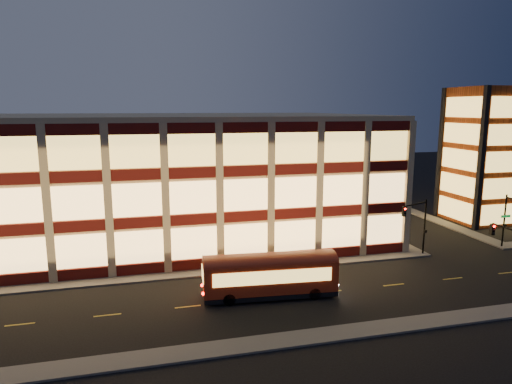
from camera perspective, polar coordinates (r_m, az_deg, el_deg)
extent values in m
plane|color=black|center=(42.83, -6.67, -10.53)|extent=(200.00, 200.00, 0.00)
cube|color=#514F4C|center=(43.48, -10.83, -10.22)|extent=(54.00, 2.00, 0.15)
cube|color=#514F4C|center=(65.06, 11.71, -3.27)|extent=(2.00, 30.00, 0.15)
cube|color=#514F4C|center=(70.51, 19.78, -2.62)|extent=(2.00, 30.00, 0.15)
cube|color=#514F4C|center=(31.14, -3.24, -18.83)|extent=(100.00, 2.00, 0.15)
cube|color=tan|center=(57.31, -12.10, 1.92)|extent=(50.00, 30.00, 14.00)
cube|color=tan|center=(56.72, -12.38, 9.18)|extent=(50.40, 30.40, 0.50)
cube|color=#470C0A|center=(44.11, -10.93, -9.12)|extent=(50.10, 0.25, 1.00)
cube|color=#FFC16B|center=(43.48, -11.03, -6.51)|extent=(49.00, 0.20, 3.00)
cube|color=#470C0A|center=(64.55, 11.03, -2.83)|extent=(0.25, 30.10, 1.00)
cube|color=#FFC16B|center=(64.10, 11.07, -1.01)|extent=(0.20, 29.00, 3.00)
cube|color=#470C0A|center=(42.85, -11.14, -3.57)|extent=(50.10, 0.25, 1.00)
cube|color=#FFC16B|center=(42.41, -11.24, -0.81)|extent=(49.00, 0.20, 3.00)
cube|color=#470C0A|center=(63.70, 11.16, 1.02)|extent=(0.25, 30.10, 1.00)
cube|color=#FFC16B|center=(63.38, 11.21, 2.89)|extent=(0.20, 29.00, 3.00)
cube|color=#470C0A|center=(42.01, -11.35, 2.26)|extent=(50.10, 0.25, 1.00)
cube|color=#FFC16B|center=(41.79, -11.45, 5.12)|extent=(49.00, 0.20, 3.00)
cube|color=#470C0A|center=(63.14, 11.30, 4.96)|extent=(0.25, 30.10, 1.00)
cube|color=#FFC16B|center=(62.97, 11.36, 6.86)|extent=(0.20, 29.00, 3.00)
cube|color=#8C3814|center=(68.87, 26.72, 4.12)|extent=(8.00, 8.00, 18.00)
cube|color=black|center=(63.25, 26.34, 3.68)|extent=(0.60, 0.60, 18.00)
cube|color=black|center=(69.48, 22.07, 4.52)|extent=(0.60, 0.60, 18.00)
cube|color=black|center=(74.49, 27.05, 4.49)|extent=(0.60, 0.60, 18.00)
cube|color=#ECBB52|center=(66.94, 28.49, -2.44)|extent=(6.60, 0.16, 2.60)
cube|color=#ECBB52|center=(67.34, 23.60, -1.97)|extent=(0.16, 6.60, 2.60)
cube|color=#ECBB52|center=(66.34, 28.75, 0.42)|extent=(6.60, 0.16, 2.60)
cube|color=#ECBB52|center=(66.74, 23.81, 0.88)|extent=(0.16, 6.60, 2.60)
cube|color=#ECBB52|center=(65.91, 29.01, 3.33)|extent=(6.60, 0.16, 2.60)
cube|color=#ECBB52|center=(66.31, 24.03, 3.78)|extent=(0.16, 6.60, 2.60)
cube|color=#ECBB52|center=(65.65, 29.27, 6.27)|extent=(6.60, 0.16, 2.60)
cube|color=#ECBB52|center=(66.05, 24.25, 6.70)|extent=(0.16, 6.60, 2.60)
cube|color=#ECBB52|center=(65.97, 24.47, 9.65)|extent=(0.16, 6.60, 2.60)
cylinder|color=black|center=(51.06, 20.31, -4.13)|extent=(0.18, 0.18, 6.00)
cylinder|color=black|center=(48.90, 19.32, -1.45)|extent=(3.56, 1.63, 0.14)
cube|color=black|center=(47.44, 18.02, -2.34)|extent=(0.32, 0.32, 0.95)
sphere|color=#FF0C05|center=(47.23, 18.15, -2.03)|extent=(0.20, 0.20, 0.20)
cube|color=black|center=(51.00, 20.41, -4.62)|extent=(0.25, 0.18, 0.28)
cylinder|color=black|center=(57.26, 28.60, -3.23)|extent=(0.18, 0.18, 6.00)
cube|color=black|center=(57.21, 28.70, -3.66)|extent=(0.25, 0.18, 0.28)
cube|color=#0C7226|center=(57.03, 28.76, -2.68)|extent=(1.20, 0.06, 0.28)
cylinder|color=black|center=(41.97, 29.29, -4.13)|extent=(0.14, 4.00, 0.14)
cube|color=black|center=(43.49, 27.43, -4.16)|extent=(0.32, 0.32, 0.95)
sphere|color=#FF0C05|center=(43.30, 27.62, -3.83)|extent=(0.20, 0.20, 0.20)
cube|color=#9B2008|center=(37.89, 1.73, -10.33)|extent=(11.06, 3.63, 2.50)
cube|color=black|center=(38.44, 1.72, -12.38)|extent=(11.06, 3.63, 0.38)
cylinder|color=black|center=(36.83, -3.37, -13.27)|extent=(1.00, 0.41, 0.98)
cylinder|color=black|center=(39.02, -3.75, -11.86)|extent=(1.00, 0.41, 0.98)
cylinder|color=black|center=(38.12, 7.34, -12.49)|extent=(1.00, 0.41, 0.98)
cylinder|color=black|center=(40.24, 6.34, -11.20)|extent=(1.00, 0.41, 0.98)
cube|color=#ECBB52|center=(36.51, 2.16, -10.62)|extent=(9.53, 0.87, 1.09)
cube|color=#ECBB52|center=(39.06, 1.33, -9.17)|extent=(9.53, 0.87, 1.09)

